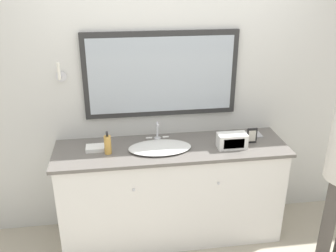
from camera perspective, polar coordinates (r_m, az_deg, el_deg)
The scene contains 8 objects.
wall_back at distance 3.37m, azimuth -0.25°, elevation 4.70°, with size 8.00×0.18×2.55m.
vanity_counter at distance 3.46m, azimuth 0.53°, elevation -10.01°, with size 2.01×0.58×0.92m.
sink_basin at distance 3.19m, azimuth -1.27°, elevation -3.22°, with size 0.54×0.36×0.18m.
soap_bottle at distance 3.13m, azimuth -9.17°, elevation -2.80°, with size 0.06×0.06×0.20m.
appliance_box at distance 3.24m, azimuth 9.73°, elevation -2.24°, with size 0.25×0.13×0.13m.
picture_frame at distance 3.35m, azimuth 12.67°, elevation -1.45°, with size 0.09×0.01×0.14m.
hand_towel_near_sink at distance 3.23m, azimuth -11.04°, elevation -3.32°, with size 0.16×0.12×0.03m.
metal_tray at distance 3.53m, azimuth 12.53°, elevation -1.29°, with size 0.19×0.13×0.01m.
Camera 1 is at (-0.44, -2.54, 2.36)m, focal length 40.00 mm.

